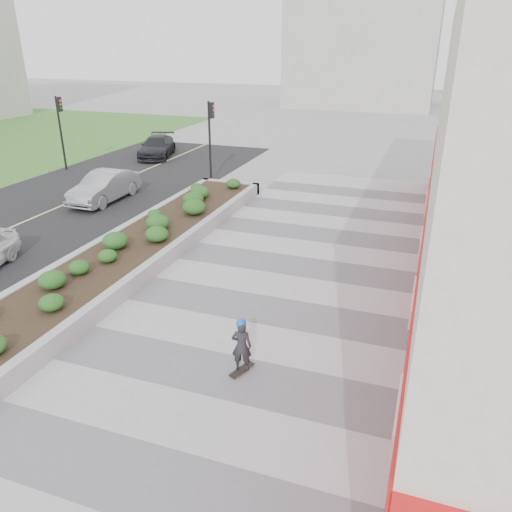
# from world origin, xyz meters

# --- Properties ---
(ground) EXTENTS (160.00, 160.00, 0.00)m
(ground) POSITION_xyz_m (0.00, 0.00, 0.00)
(ground) COLOR gray
(ground) RESTS_ON ground
(walkway) EXTENTS (8.00, 36.00, 0.01)m
(walkway) POSITION_xyz_m (0.00, 3.00, 0.01)
(walkway) COLOR #A8A8AD
(walkway) RESTS_ON ground
(planter) EXTENTS (3.00, 18.00, 0.90)m
(planter) POSITION_xyz_m (-5.50, 7.00, 0.42)
(planter) COLOR #9E9EA0
(planter) RESTS_ON ground
(traffic_signal_near) EXTENTS (0.33, 0.28, 4.20)m
(traffic_signal_near) POSITION_xyz_m (-7.23, 17.50, 2.76)
(traffic_signal_near) COLOR black
(traffic_signal_near) RESTS_ON ground
(traffic_signal_far) EXTENTS (0.33, 0.28, 4.20)m
(traffic_signal_far) POSITION_xyz_m (-16.43, 17.00, 2.76)
(traffic_signal_far) COLOR black
(traffic_signal_far) RESTS_ON ground
(distant_bldg_north_l) EXTENTS (16.00, 12.00, 20.00)m
(distant_bldg_north_l) POSITION_xyz_m (-5.00, 55.00, 10.00)
(distant_bldg_north_l) COLOR #ADAAA3
(distant_bldg_north_l) RESTS_ON ground
(manhole_cover) EXTENTS (0.44, 0.44, 0.01)m
(manhole_cover) POSITION_xyz_m (0.50, 3.00, 0.00)
(manhole_cover) COLOR #595654
(manhole_cover) RESTS_ON ground
(skateboarder) EXTENTS (0.52, 0.75, 1.41)m
(skateboarder) POSITION_xyz_m (0.44, 2.06, 0.72)
(skateboarder) COLOR beige
(skateboarder) RESTS_ON ground
(car_silver) EXTENTS (1.47, 4.21, 1.38)m
(car_silver) POSITION_xyz_m (-10.52, 12.42, 0.69)
(car_silver) COLOR #A0A2A7
(car_silver) RESTS_ON ground
(car_dark) EXTENTS (3.11, 4.87, 1.31)m
(car_dark) POSITION_xyz_m (-13.21, 22.00, 0.66)
(car_dark) COLOR black
(car_dark) RESTS_ON ground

